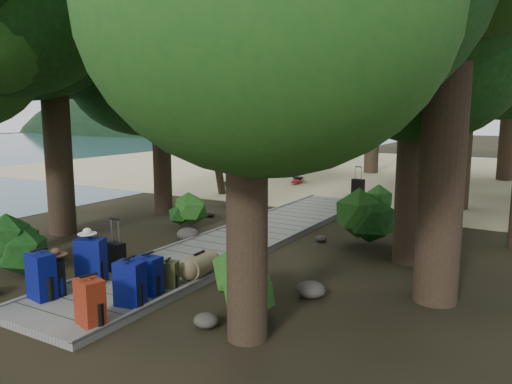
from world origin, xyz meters
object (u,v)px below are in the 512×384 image
Objects in this scene: backpack_left_b at (54,275)px; backpack_right_b at (130,281)px; backpack_right_a at (90,300)px; backpack_right_d at (168,273)px; lone_suitcase_on_sand at (358,188)px; sun_lounger at (437,186)px; duffel_right_khaki at (200,265)px; suitcase_on_boardwalk at (116,257)px; backpack_left_c at (91,258)px; backpack_right_c at (149,273)px; backpack_left_a at (41,274)px; kayak at (298,179)px.

backpack_right_b is (1.39, 0.29, 0.05)m from backpack_left_b.
backpack_right_d is (-0.06, 1.73, -0.12)m from backpack_right_a.
lone_suitcase_on_sand is (1.04, 11.91, -0.10)m from backpack_left_b.
backpack_right_a is 0.45× the size of sun_lounger.
duffel_right_khaki is 1.09× the size of suitcase_on_boardwalk.
backpack_right_b is 11.63m from lone_suitcase_on_sand.
suitcase_on_boardwalk is (-0.03, 0.61, -0.15)m from backpack_left_c.
backpack_right_a is 1.10× the size of lone_suitcase_on_sand.
backpack_right_c is 11.11m from lone_suitcase_on_sand.
lone_suitcase_on_sand is (1.06, 12.13, -0.18)m from backpack_left_a.
backpack_right_c reaches higher than sun_lounger.
suitcase_on_boardwalk is (-1.37, 1.05, -0.10)m from backpack_right_b.
backpack_left_c reaches higher than backpack_right_a.
lone_suitcase_on_sand is at bearing 89.86° from duffel_right_khaki.
backpack_right_d reaches higher than duffel_right_khaki.
backpack_left_c is at bearing -127.76° from sun_lounger.
backpack_right_b is at bearing -82.50° from backpack_right_c.
backpack_right_d is (1.39, 1.44, -0.17)m from backpack_left_a.
backpack_left_a is at bearing -88.71° from kayak.
backpack_left_a reaches higher than backpack_right_d.
backpack_right_d reaches higher than sun_lounger.
backpack_left_c is at bearing -84.95° from lone_suitcase_on_sand.
backpack_right_d is at bearing -101.62° from duffel_right_khaki.
sun_lounger is at bearing 58.25° from lone_suitcase_on_sand.
backpack_left_c reaches higher than backpack_left_b.
suitcase_on_boardwalk is (-1.34, 0.12, 0.04)m from backpack_right_d.
backpack_left_a reaches higher than kayak.
sun_lounger is (1.83, 14.91, -0.20)m from backpack_right_a.
kayak is at bearing 103.25° from backpack_right_c.
backpack_right_c is 1.42× the size of backpack_right_d.
backpack_left_b is 0.76× the size of backpack_left_c.
backpack_right_b reaches higher than backpack_right_a.
backpack_left_a is at bearing -74.83° from backpack_left_b.
backpack_right_a is at bearing -2.60° from backpack_left_a.
backpack_right_a reaches higher than backpack_right_d.
kayak is 5.65m from sun_lounger.
backpack_left_b is 1.53m from backpack_right_c.
backpack_left_a is 1.68× the size of backpack_right_d.
sun_lounger is at bearing 98.35° from backpack_left_b.
suitcase_on_boardwalk is (0.05, 1.55, -0.13)m from backpack_left_a.
backpack_right_b is at bearing -26.07° from suitcase_on_boardwalk.
kayak is (-2.38, 14.12, -0.26)m from backpack_left_b.
suitcase_on_boardwalk reaches higher than backpack_right_d.
sun_lounger is at bearing 72.20° from backpack_right_b.
lone_suitcase_on_sand is (1.01, 10.58, -0.05)m from suitcase_on_boardwalk.
backpack_left_a is at bearing -144.74° from backpack_right_c.
backpack_right_b is 0.94m from backpack_right_d.
backpack_right_b reaches higher than lone_suitcase_on_sand.
kayak is (-2.41, 12.79, -0.22)m from suitcase_on_boardwalk.
backpack_left_b is 1.00× the size of lone_suitcase_on_sand.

